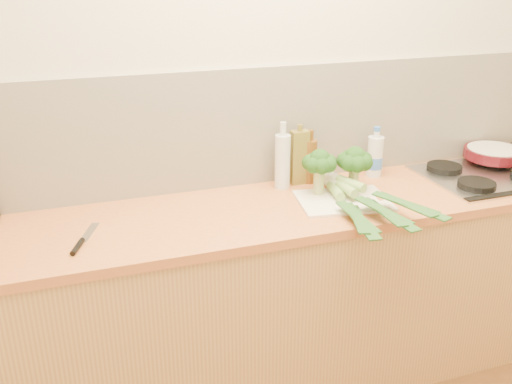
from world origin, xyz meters
TOP-DOWN VIEW (x-y plane):
  - room_shell at (0.00, 1.49)m, footprint 3.50×3.50m
  - counter at (0.00, 1.20)m, footprint 3.20×0.62m
  - gas_hob at (1.02, 1.20)m, footprint 0.58×0.50m
  - chopping_board at (0.23, 1.15)m, footprint 0.42×0.34m
  - broccoli_left at (0.16, 1.25)m, footprint 0.15×0.15m
  - broccoli_right at (0.32, 1.23)m, footprint 0.16×0.16m
  - leek_front at (0.21, 1.12)m, footprint 0.17×0.67m
  - leek_mid at (0.26, 1.08)m, footprint 0.13×0.62m
  - leek_back at (0.30, 1.10)m, footprint 0.27×0.65m
  - chefs_knife at (-0.87, 1.10)m, footprint 0.12×0.26m
  - skillet at (1.18, 1.34)m, footprint 0.42×0.30m
  - oil_tin at (0.13, 1.42)m, footprint 0.08×0.05m
  - glass_bottle at (0.04, 1.39)m, footprint 0.07×0.07m
  - amber_bottle at (0.19, 1.42)m, footprint 0.06×0.06m
  - water_bottle at (0.52, 1.39)m, footprint 0.08×0.08m

SIDE VIEW (x-z plane):
  - counter at x=0.00m, z-range 0.00..0.90m
  - chopping_board at x=0.23m, z-range 0.90..0.91m
  - chefs_knife at x=-0.87m, z-range 0.90..0.92m
  - gas_hob at x=1.02m, z-range 0.89..0.93m
  - leek_front at x=0.21m, z-range 0.91..0.96m
  - leek_mid at x=0.26m, z-range 0.93..0.97m
  - skillet at x=1.18m, z-range 0.94..0.99m
  - leek_back at x=0.30m, z-range 0.95..0.99m
  - water_bottle at x=0.52m, z-range 0.88..1.11m
  - amber_bottle at x=0.19m, z-range 0.88..1.13m
  - oil_tin at x=0.13m, z-range 0.89..1.17m
  - glass_bottle at x=0.04m, z-range 0.88..1.19m
  - broccoli_right at x=0.32m, z-range 0.95..1.15m
  - broccoli_left at x=0.16m, z-range 0.95..1.15m
  - room_shell at x=0.00m, z-range -0.58..2.92m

